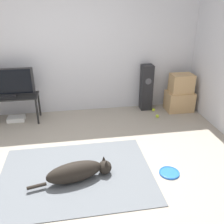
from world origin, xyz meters
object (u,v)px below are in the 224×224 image
object	(u,v)px
frisbee	(169,173)
game_console	(16,119)
cardboard_box_lower	(179,101)
cardboard_box_upper	(181,83)
dog	(78,171)
tv	(4,83)
floor_speaker	(146,87)
tennis_ball_near_speaker	(154,110)
tennis_ball_by_boxes	(157,116)
tv_stand	(7,100)

from	to	relation	value
frisbee	game_console	bearing A→B (deg)	138.88
cardboard_box_lower	cardboard_box_upper	size ratio (longest dim) A/B	1.22
dog	tv	world-z (taller)	tv
dog	floor_speaker	distance (m)	2.58
dog	tv	xyz separation A→B (m)	(-1.20, 1.91, 0.62)
floor_speaker	game_console	distance (m)	2.62
frisbee	cardboard_box_lower	distance (m)	2.19
cardboard_box_lower	tennis_ball_near_speaker	world-z (taller)	cardboard_box_lower
cardboard_box_lower	tennis_ball_by_boxes	size ratio (longest dim) A/B	8.10
tennis_ball_by_boxes	floor_speaker	bearing A→B (deg)	102.57
tennis_ball_by_boxes	game_console	bearing A→B (deg)	173.12
game_console	dog	bearing A→B (deg)	-60.49
floor_speaker	dog	bearing A→B (deg)	-125.63
cardboard_box_lower	tv_stand	world-z (taller)	tv_stand
cardboard_box_upper	tv_stand	xyz separation A→B (m)	(-3.35, 0.01, -0.13)
frisbee	cardboard_box_lower	bearing A→B (deg)	63.83
cardboard_box_lower	tv_stand	bearing A→B (deg)	179.74
dog	frisbee	size ratio (longest dim) A/B	3.91
frisbee	tv_stand	bearing A→B (deg)	140.47
tennis_ball_near_speaker	game_console	bearing A→B (deg)	179.62
floor_speaker	tv	xyz separation A→B (m)	(-2.69, -0.17, 0.29)
cardboard_box_upper	tennis_ball_near_speaker	world-z (taller)	cardboard_box_upper
tv	tennis_ball_near_speaker	distance (m)	2.91
floor_speaker	tennis_ball_near_speaker	world-z (taller)	floor_speaker
cardboard_box_upper	tennis_ball_near_speaker	distance (m)	0.77
frisbee	tv_stand	xyz separation A→B (m)	(-2.39, 1.97, 0.43)
tv_stand	cardboard_box_upper	bearing A→B (deg)	-0.22
tennis_ball_by_boxes	tv_stand	bearing A→B (deg)	173.84
frisbee	tv	distance (m)	3.18
dog	game_console	bearing A→B (deg)	119.51
dog	tv_stand	bearing A→B (deg)	122.10
game_console	cardboard_box_lower	bearing A→B (deg)	-0.68
cardboard_box_upper	tv	world-z (taller)	tv
game_console	cardboard_box_upper	bearing A→B (deg)	-0.64
frisbee	cardboard_box_upper	xyz separation A→B (m)	(0.97, 1.96, 0.57)
tv_stand	tennis_ball_by_boxes	xyz separation A→B (m)	(2.79, -0.30, -0.41)
dog	tv	distance (m)	2.34
floor_speaker	game_console	xyz separation A→B (m)	(-2.58, -0.15, -0.43)
tv	tennis_ball_by_boxes	bearing A→B (deg)	-6.21
cardboard_box_lower	tv	world-z (taller)	tv
tennis_ball_near_speaker	game_console	size ratio (longest dim) A/B	0.21
tv_stand	tv	size ratio (longest dim) A/B	1.07
tennis_ball_by_boxes	tennis_ball_near_speaker	distance (m)	0.31
tv_stand	tv	world-z (taller)	tv
tv	tennis_ball_by_boxes	xyz separation A→B (m)	(2.79, -0.30, -0.72)
dog	tennis_ball_near_speaker	bearing A→B (deg)	49.73
floor_speaker	tennis_ball_by_boxes	xyz separation A→B (m)	(0.11, -0.47, -0.43)
cardboard_box_lower	tennis_ball_near_speaker	xyz separation A→B (m)	(-0.53, 0.02, -0.16)
frisbee	cardboard_box_upper	world-z (taller)	cardboard_box_upper
cardboard_box_lower	floor_speaker	xyz separation A→B (m)	(-0.66, 0.19, 0.27)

